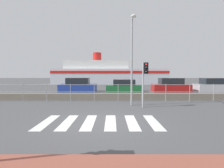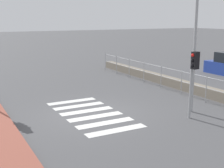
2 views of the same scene
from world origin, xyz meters
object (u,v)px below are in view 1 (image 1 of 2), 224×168
Objects in this scene: parked_car_silver at (213,86)px; parked_car_green at (124,87)px; traffic_light_far at (145,74)px; ferry_boat at (108,74)px; parked_car_red at (171,86)px; parked_car_blue at (78,86)px; streetlamp at (132,50)px.

parked_car_green is at bearing -180.00° from parked_car_silver.
parked_car_silver is at bearing 44.54° from traffic_light_far.
ferry_boat is 19.34m from parked_car_red.
parked_car_red is 1.09× the size of parked_car_silver.
parked_car_green is at bearing -0.00° from parked_car_blue.
streetlamp is 13.81m from parked_car_silver.
ferry_boat is 17.90m from parked_car_green.
streetlamp reaches higher than parked_car_blue.
parked_car_green is (0.09, 8.86, -2.91)m from streetlamp.
parked_car_silver is at bearing 0.00° from parked_car_red.
traffic_light_far is 0.49× the size of streetlamp.
traffic_light_far is 11.11m from parked_car_blue.
ferry_boat reaches higher than traffic_light_far.
traffic_light_far reaches higher than parked_car_red.
ferry_boat reaches higher than parked_car_silver.
traffic_light_far is 0.72× the size of parked_car_silver.
streetlamp reaches higher than parked_car_silver.
parked_car_blue reaches higher than parked_car_red.
ferry_boat reaches higher than parked_car_green.
traffic_light_far is 13.37m from parked_car_silver.
ferry_boat is (-2.26, 26.54, -1.47)m from streetlamp.
parked_car_red is (10.60, 0.00, -0.01)m from parked_car_blue.
streetlamp is 1.34× the size of parked_car_blue.
parked_car_red is (5.45, 8.86, -2.84)m from streetlamp.
parked_car_green is 10.12m from parked_car_silver.
parked_car_green is 5.36m from parked_car_red.
parked_car_red is 4.76m from parked_car_silver.
parked_car_red is (5.36, 0.00, 0.07)m from parked_car_green.
streetlamp reaches higher than traffic_light_far.
parked_car_blue is at bearing 120.16° from streetlamp.
parked_car_blue is (-5.88, 9.33, -1.33)m from traffic_light_far.
parked_car_green is at bearing -180.00° from parked_car_red.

